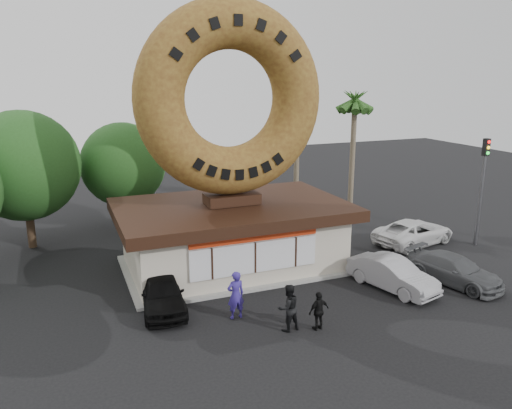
{
  "coord_description": "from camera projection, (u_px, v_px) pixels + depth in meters",
  "views": [
    {
      "loc": [
        -7.73,
        -16.42,
        9.44
      ],
      "look_at": [
        0.48,
        4.0,
        3.69
      ],
      "focal_mm": 35.0,
      "sensor_mm": 36.0,
      "label": 1
    }
  ],
  "objects": [
    {
      "name": "ground",
      "position": [
        282.0,
        318.0,
        19.91
      ],
      "size": [
        90.0,
        90.0,
        0.0
      ],
      "primitive_type": "plane",
      "color": "black",
      "rests_on": "ground"
    },
    {
      "name": "donut_shop",
      "position": [
        232.0,
        233.0,
        24.84
      ],
      "size": [
        11.2,
        7.2,
        3.8
      ],
      "color": "beige",
      "rests_on": "ground"
    },
    {
      "name": "giant_donut",
      "position": [
        231.0,
        99.0,
        23.19
      ],
      "size": [
        9.05,
        2.31,
        9.05
      ],
      "primitive_type": "torus",
      "rotation": [
        1.57,
        0.0,
        0.0
      ],
      "color": "olive",
      "rests_on": "donut_shop"
    },
    {
      "name": "tree_west",
      "position": [
        23.0,
        166.0,
        26.98
      ],
      "size": [
        6.0,
        6.0,
        7.65
      ],
      "color": "#473321",
      "rests_on": "ground"
    },
    {
      "name": "tree_mid",
      "position": [
        123.0,
        165.0,
        30.92
      ],
      "size": [
        5.2,
        5.2,
        6.63
      ],
      "color": "#473321",
      "rests_on": "ground"
    },
    {
      "name": "palm_near",
      "position": [
        298.0,
        90.0,
        33.06
      ],
      "size": [
        2.6,
        2.6,
        9.75
      ],
      "color": "#726651",
      "rests_on": "ground"
    },
    {
      "name": "palm_far",
      "position": [
        355.0,
        105.0,
        33.21
      ],
      "size": [
        2.6,
        2.6,
        8.75
      ],
      "color": "#726651",
      "rests_on": "ground"
    },
    {
      "name": "street_lamp",
      "position": [
        154.0,
        153.0,
        32.47
      ],
      "size": [
        2.11,
        0.2,
        8.0
      ],
      "color": "#59595E",
      "rests_on": "ground"
    },
    {
      "name": "traffic_signal",
      "position": [
        483.0,
        178.0,
        27.57
      ],
      "size": [
        0.3,
        0.38,
        6.07
      ],
      "color": "#59595E",
      "rests_on": "ground"
    },
    {
      "name": "person_left",
      "position": [
        236.0,
        295.0,
        19.71
      ],
      "size": [
        0.76,
        0.53,
        1.98
      ],
      "primitive_type": "imported",
      "rotation": [
        0.0,
        0.0,
        3.22
      ],
      "color": "navy",
      "rests_on": "ground"
    },
    {
      "name": "person_center",
      "position": [
        288.0,
        308.0,
        18.78
      ],
      "size": [
        0.98,
        0.81,
        1.85
      ],
      "primitive_type": "imported",
      "rotation": [
        0.0,
        0.0,
        3.27
      ],
      "color": "black",
      "rests_on": "ground"
    },
    {
      "name": "person_right",
      "position": [
        319.0,
        311.0,
        18.87
      ],
      "size": [
        0.95,
        0.52,
        1.54
      ],
      "primitive_type": "imported",
      "rotation": [
        0.0,
        0.0,
        3.31
      ],
      "color": "black",
      "rests_on": "ground"
    },
    {
      "name": "car_black",
      "position": [
        162.0,
        292.0,
        20.57
      ],
      "size": [
        2.09,
        4.38,
        1.44
      ],
      "primitive_type": "imported",
      "rotation": [
        0.0,
        0.0,
        -0.09
      ],
      "color": "black",
      "rests_on": "ground"
    },
    {
      "name": "car_silver",
      "position": [
        392.0,
        274.0,
        22.49
      ],
      "size": [
        2.56,
        4.55,
        1.42
      ],
      "primitive_type": "imported",
      "rotation": [
        0.0,
        0.0,
        0.26
      ],
      "color": "gray",
      "rests_on": "ground"
    },
    {
      "name": "car_grey",
      "position": [
        454.0,
        270.0,
        23.12
      ],
      "size": [
        3.01,
        4.87,
        1.32
      ],
      "primitive_type": "imported",
      "rotation": [
        0.0,
        0.0,
        0.28
      ],
      "color": "#505255",
      "rests_on": "ground"
    },
    {
      "name": "car_white",
      "position": [
        414.0,
        232.0,
        28.5
      ],
      "size": [
        5.49,
        3.43,
        1.41
      ],
      "primitive_type": "imported",
      "rotation": [
        0.0,
        0.0,
        1.8
      ],
      "color": "silver",
      "rests_on": "ground"
    }
  ]
}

